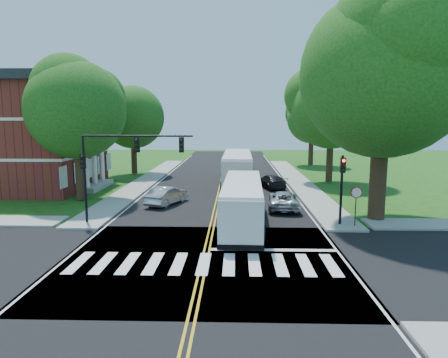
{
  "coord_description": "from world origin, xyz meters",
  "views": [
    {
      "loc": [
        1.49,
        -18.57,
        6.81
      ],
      "look_at": [
        0.64,
        10.65,
        2.4
      ],
      "focal_mm": 32.0,
      "sensor_mm": 36.0,
      "label": 1
    }
  ],
  "objects_px": {
    "bus_lead": "(242,202)",
    "dark_sedan": "(271,181)",
    "signal_ne": "(342,181)",
    "bus_follow": "(237,168)",
    "suv": "(284,200)",
    "hatchback": "(167,195)",
    "signal_nw": "(120,158)"
  },
  "relations": [
    {
      "from": "hatchback",
      "to": "dark_sedan",
      "type": "height_order",
      "value": "hatchback"
    },
    {
      "from": "bus_lead",
      "to": "hatchback",
      "type": "bearing_deg",
      "value": -44.07
    },
    {
      "from": "bus_lead",
      "to": "suv",
      "type": "relative_size",
      "value": 2.27
    },
    {
      "from": "signal_ne",
      "to": "dark_sedan",
      "type": "xyz_separation_m",
      "value": [
        -3.19,
        14.15,
        -2.28
      ]
    },
    {
      "from": "bus_lead",
      "to": "dark_sedan",
      "type": "xyz_separation_m",
      "value": [
        3.07,
        14.07,
        -0.84
      ]
    },
    {
      "from": "bus_lead",
      "to": "dark_sedan",
      "type": "relative_size",
      "value": 2.41
    },
    {
      "from": "signal_ne",
      "to": "hatchback",
      "type": "xyz_separation_m",
      "value": [
        -12.21,
        6.23,
        -2.22
      ]
    },
    {
      "from": "suv",
      "to": "dark_sedan",
      "type": "relative_size",
      "value": 1.06
    },
    {
      "from": "bus_follow",
      "to": "hatchback",
      "type": "relative_size",
      "value": 2.9
    },
    {
      "from": "signal_nw",
      "to": "bus_lead",
      "type": "relative_size",
      "value": 0.64
    },
    {
      "from": "signal_ne",
      "to": "bus_follow",
      "type": "height_order",
      "value": "signal_ne"
    },
    {
      "from": "bus_lead",
      "to": "dark_sedan",
      "type": "height_order",
      "value": "bus_lead"
    },
    {
      "from": "signal_nw",
      "to": "suv",
      "type": "relative_size",
      "value": 1.45
    },
    {
      "from": "signal_nw",
      "to": "dark_sedan",
      "type": "bearing_deg",
      "value": 52.5
    },
    {
      "from": "suv",
      "to": "bus_follow",
      "type": "bearing_deg",
      "value": -66.38
    },
    {
      "from": "signal_nw",
      "to": "hatchback",
      "type": "bearing_deg",
      "value": 73.55
    },
    {
      "from": "signal_ne",
      "to": "bus_follow",
      "type": "xyz_separation_m",
      "value": [
        -6.52,
        15.68,
        -1.19
      ]
    },
    {
      "from": "bus_follow",
      "to": "bus_lead",
      "type": "bearing_deg",
      "value": 91.53
    },
    {
      "from": "signal_ne",
      "to": "suv",
      "type": "distance_m",
      "value": 6.17
    },
    {
      "from": "signal_nw",
      "to": "dark_sedan",
      "type": "xyz_separation_m",
      "value": [
        10.87,
        14.16,
        -3.69
      ]
    },
    {
      "from": "bus_follow",
      "to": "suv",
      "type": "xyz_separation_m",
      "value": [
        3.51,
        -10.81,
        -1.08
      ]
    },
    {
      "from": "hatchback",
      "to": "suv",
      "type": "height_order",
      "value": "hatchback"
    },
    {
      "from": "signal_nw",
      "to": "dark_sedan",
      "type": "distance_m",
      "value": 18.23
    },
    {
      "from": "signal_nw",
      "to": "suv",
      "type": "xyz_separation_m",
      "value": [
        11.04,
        4.89,
        -3.68
      ]
    },
    {
      "from": "bus_lead",
      "to": "hatchback",
      "type": "height_order",
      "value": "bus_lead"
    },
    {
      "from": "signal_nw",
      "to": "bus_lead",
      "type": "distance_m",
      "value": 8.3
    },
    {
      "from": "bus_lead",
      "to": "hatchback",
      "type": "xyz_separation_m",
      "value": [
        -5.95,
        6.15,
        -0.78
      ]
    },
    {
      "from": "bus_lead",
      "to": "bus_follow",
      "type": "height_order",
      "value": "bus_follow"
    },
    {
      "from": "suv",
      "to": "dark_sedan",
      "type": "distance_m",
      "value": 9.27
    },
    {
      "from": "bus_follow",
      "to": "dark_sedan",
      "type": "distance_m",
      "value": 3.83
    },
    {
      "from": "dark_sedan",
      "to": "bus_follow",
      "type": "bearing_deg",
      "value": -40.51
    },
    {
      "from": "hatchback",
      "to": "suv",
      "type": "relative_size",
      "value": 0.91
    }
  ]
}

